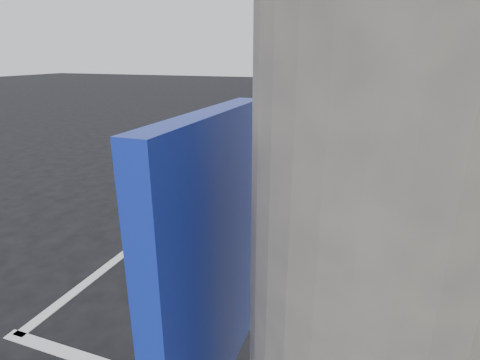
# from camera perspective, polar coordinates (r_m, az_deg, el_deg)

# --- Properties ---
(ground) EXTENTS (80.00, 80.00, 0.00)m
(ground) POSITION_cam_1_polar(r_m,az_deg,el_deg) (4.04, -16.29, -20.40)
(ground) COLOR black
(ground) RESTS_ON ground
(sidewalk) EXTENTS (2.80, 40.00, 0.15)m
(sidewalk) POSITION_cam_1_polar(r_m,az_deg,el_deg) (5.21, 31.05, -12.03)
(sidewalk) COLOR slate
(sidewalk) RESTS_ON ground
(pline_front) EXTENTS (3.00, 0.12, 0.01)m
(pline_front) POSITION_cam_1_polar(r_m,az_deg,el_deg) (9.42, 9.92, 3.01)
(pline_front) COLOR silver
(pline_front) RESTS_ON ground
(pline_side) EXTENTS (0.12, 7.00, 0.01)m
(pline_side) POSITION_cam_1_polar(r_m,az_deg,el_deg) (6.67, -7.66, -3.49)
(pline_side) COLOR silver
(pline_side) RESTS_ON ground
(retro_coupe) EXTENTS (1.88, 3.62, 1.17)m
(retro_coupe) POSITION_cam_1_polar(r_m,az_deg,el_deg) (6.22, 6.51, 0.70)
(retro_coupe) COLOR slate
(retro_coupe) RESTS_ON ground
(cat) EXTENTS (0.24, 0.53, 0.28)m
(cat) POSITION_cam_1_polar(r_m,az_deg,el_deg) (5.03, -0.55, -9.49)
(cat) COLOR #716156
(cat) RESTS_ON ground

